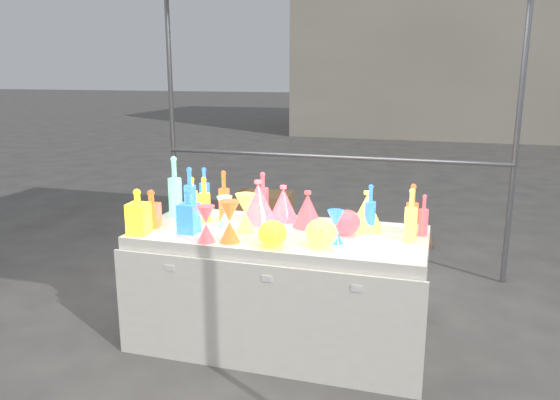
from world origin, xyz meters
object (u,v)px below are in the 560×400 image
(decanter_0, at_px, (138,212))
(cardboard_box_closed, at_px, (264,213))
(display_table, at_px, (280,288))
(globe_0, at_px, (272,235))
(bottle_0, at_px, (193,196))
(lampshade_0, at_px, (283,203))
(hourglass_0, at_px, (229,222))

(decanter_0, bearing_deg, cardboard_box_closed, 87.38)
(decanter_0, bearing_deg, display_table, 15.94)
(decanter_0, relative_size, globe_0, 1.69)
(cardboard_box_closed, xyz_separation_m, globe_0, (0.92, -2.64, 0.60))
(bottle_0, bearing_deg, globe_0, -35.10)
(globe_0, height_order, lampshade_0, lampshade_0)
(hourglass_0, relative_size, globe_0, 1.47)
(cardboard_box_closed, relative_size, globe_0, 3.54)
(display_table, bearing_deg, hourglass_0, -127.46)
(hourglass_0, height_order, lampshade_0, hourglass_0)
(decanter_0, height_order, hourglass_0, decanter_0)
(cardboard_box_closed, height_order, globe_0, globe_0)
(bottle_0, xyz_separation_m, hourglass_0, (0.48, -0.51, -0.01))
(bottle_0, bearing_deg, display_table, -17.91)
(bottle_0, distance_m, globe_0, 0.91)
(lampshade_0, bearing_deg, cardboard_box_closed, 124.14)
(decanter_0, xyz_separation_m, lampshade_0, (0.76, 0.55, -0.02))
(bottle_0, relative_size, hourglass_0, 1.07)
(display_table, bearing_deg, decanter_0, -160.07)
(display_table, xyz_separation_m, lampshade_0, (-0.05, 0.26, 0.49))
(display_table, distance_m, decanter_0, 1.01)
(lampshade_0, bearing_deg, hourglass_0, -94.60)
(decanter_0, xyz_separation_m, hourglass_0, (0.59, 0.01, -0.02))
(decanter_0, bearing_deg, bottle_0, 73.29)
(bottle_0, bearing_deg, decanter_0, -102.72)
(cardboard_box_closed, xyz_separation_m, bottle_0, (0.18, -2.12, 0.67))
(bottle_0, distance_m, lampshade_0, 0.65)
(cardboard_box_closed, xyz_separation_m, hourglass_0, (0.66, -2.63, 0.66))
(cardboard_box_closed, height_order, lampshade_0, lampshade_0)
(cardboard_box_closed, xyz_separation_m, lampshade_0, (0.82, -2.09, 0.65))
(cardboard_box_closed, bearing_deg, lampshade_0, -73.81)
(bottle_0, relative_size, lampshade_0, 1.11)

